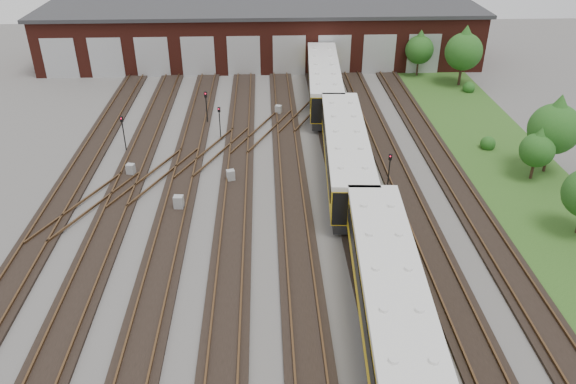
{
  "coord_description": "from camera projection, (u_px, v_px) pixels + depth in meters",
  "views": [
    {
      "loc": [
        0.2,
        -27.2,
        19.91
      ],
      "look_at": [
        1.56,
        4.02,
        2.0
      ],
      "focal_mm": 35.0,
      "sensor_mm": 36.0,
      "label": 1
    }
  ],
  "objects": [
    {
      "name": "maintenance_shed",
      "position": [
        262.0,
        33.0,
        66.53
      ],
      "size": [
        51.0,
        12.5,
        6.35
      ],
      "color": "#4A1912",
      "rests_on": "ground"
    },
    {
      "name": "relay_cabinet_4",
      "position": [
        347.0,
        193.0,
        38.93
      ],
      "size": [
        0.59,
        0.5,
        0.95
      ],
      "primitive_type": "cube",
      "rotation": [
        0.0,
        0.0,
        -0.05
      ],
      "color": "#929597",
      "rests_on": "ground"
    },
    {
      "name": "relay_cabinet_2",
      "position": [
        179.0,
        203.0,
        37.71
      ],
      "size": [
        0.68,
        0.58,
        1.04
      ],
      "primitive_type": "cube",
      "rotation": [
        0.0,
        0.0,
        -0.1
      ],
      "color": "#929597",
      "rests_on": "ground"
    },
    {
      "name": "tree_2",
      "position": [
        556.0,
        123.0,
        40.79
      ],
      "size": [
        3.74,
        3.74,
        6.2
      ],
      "color": "#322016",
      "rests_on": "ground"
    },
    {
      "name": "tree_3",
      "position": [
        538.0,
        146.0,
        40.45
      ],
      "size": [
        2.5,
        2.5,
        4.15
      ],
      "color": "#322016",
      "rests_on": "ground"
    },
    {
      "name": "tree_1",
      "position": [
        464.0,
        47.0,
        57.99
      ],
      "size": [
        3.84,
        3.84,
        6.37
      ],
      "color": "#322016",
      "rests_on": "ground"
    },
    {
      "name": "metro_train",
      "position": [
        345.0,
        152.0,
        40.96
      ],
      "size": [
        3.93,
        48.44,
        3.37
      ],
      "rotation": [
        0.0,
        0.0,
        -0.06
      ],
      "color": "black",
      "rests_on": "ground"
    },
    {
      "name": "bush_2",
      "position": [
        469.0,
        86.0,
        57.91
      ],
      "size": [
        1.25,
        1.25,
        1.25
      ],
      "primitive_type": "sphere",
      "color": "#134313",
      "rests_on": "ground"
    },
    {
      "name": "signal_mast_3",
      "position": [
        389.0,
        168.0,
        39.14
      ],
      "size": [
        0.25,
        0.24,
        2.98
      ],
      "rotation": [
        0.0,
        0.0,
        -0.4
      ],
      "color": "black",
      "rests_on": "ground"
    },
    {
      "name": "signal_mast_0",
      "position": [
        123.0,
        130.0,
        44.8
      ],
      "size": [
        0.23,
        0.22,
        3.09
      ],
      "rotation": [
        0.0,
        0.0,
        -0.03
      ],
      "color": "black",
      "rests_on": "ground"
    },
    {
      "name": "relay_cabinet_3",
      "position": [
        278.0,
        110.0,
        52.5
      ],
      "size": [
        0.69,
        0.64,
        0.93
      ],
      "primitive_type": "cube",
      "rotation": [
        0.0,
        0.0,
        -0.38
      ],
      "color": "#929597",
      "rests_on": "ground"
    },
    {
      "name": "tree_0",
      "position": [
        420.0,
        46.0,
        61.26
      ],
      "size": [
        3.08,
        3.08,
        5.1
      ],
      "color": "#322016",
      "rests_on": "ground"
    },
    {
      "name": "relay_cabinet_0",
      "position": [
        131.0,
        170.0,
        41.96
      ],
      "size": [
        0.68,
        0.61,
        0.96
      ],
      "primitive_type": "cube",
      "rotation": [
        0.0,
        0.0,
        -0.27
      ],
      "color": "#929597",
      "rests_on": "ground"
    },
    {
      "name": "signal_mast_1",
      "position": [
        206.0,
        103.0,
        49.97
      ],
      "size": [
        0.26,
        0.25,
        3.02
      ],
      "rotation": [
        0.0,
        0.0,
        0.03
      ],
      "color": "black",
      "rests_on": "ground"
    },
    {
      "name": "relay_cabinet_1",
      "position": [
        231.0,
        176.0,
        41.13
      ],
      "size": [
        0.68,
        0.61,
        0.95
      ],
      "primitive_type": "cube",
      "rotation": [
        0.0,
        0.0,
        0.27
      ],
      "color": "#929597",
      "rests_on": "ground"
    },
    {
      "name": "grass_verge",
      "position": [
        512.0,
        171.0,
        42.85
      ],
      "size": [
        8.0,
        55.0,
        0.05
      ],
      "primitive_type": "cube",
      "color": "#234717",
      "rests_on": "ground"
    },
    {
      "name": "bush_1",
      "position": [
        488.0,
        142.0,
        46.03
      ],
      "size": [
        1.24,
        1.24,
        1.24
      ],
      "primitive_type": "sphere",
      "color": "#134313",
      "rests_on": "ground"
    },
    {
      "name": "track_network",
      "position": [
        262.0,
        248.0,
        33.92
      ],
      "size": [
        30.4,
        70.0,
        0.33
      ],
      "color": "black",
      "rests_on": "ground"
    },
    {
      "name": "ground",
      "position": [
        265.0,
        255.0,
        33.47
      ],
      "size": [
        120.0,
        120.0,
        0.0
      ],
      "primitive_type": "plane",
      "color": "#494644",
      "rests_on": "ground"
    },
    {
      "name": "signal_mast_2",
      "position": [
        220.0,
        118.0,
        47.3
      ],
      "size": [
        0.24,
        0.22,
        2.79
      ],
      "rotation": [
        0.0,
        0.0,
        -0.21
      ],
      "color": "black",
      "rests_on": "ground"
    }
  ]
}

